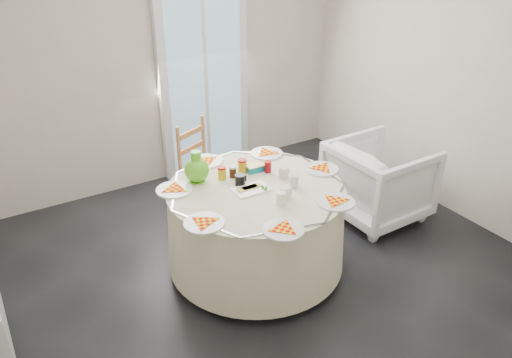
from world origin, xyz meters
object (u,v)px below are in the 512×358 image
green_pitcher (196,164)px  armchair (379,179)px  table (256,227)px  wooden_chair (206,166)px

green_pitcher → armchair: bearing=16.3°
table → green_pitcher: green_pitcher is taller
table → armchair: 1.38m
armchair → green_pitcher: 1.79m
table → wooden_chair: 1.01m
table → wooden_chair: wooden_chair is taller
wooden_chair → armchair: size_ratio=1.10×
table → wooden_chair: size_ratio=1.55×
green_pitcher → wooden_chair: bearing=84.4°
table → green_pitcher: bearing=135.0°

